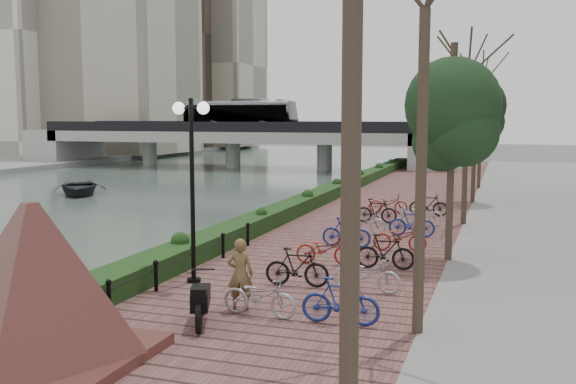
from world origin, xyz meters
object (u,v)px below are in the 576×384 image
at_px(granite_monument, 34,284).
at_px(pedestrian, 240,274).
at_px(motorcycle, 201,299).
at_px(boat, 79,187).
at_px(lamppost, 192,150).

bearing_deg(granite_monument, pedestrian, 63.29).
relative_size(motorcycle, boat, 0.36).
distance_m(lamppost, boat, 25.48).
height_order(lamppost, boat, lamppost).
bearing_deg(lamppost, pedestrian, -40.84).
relative_size(lamppost, motorcycle, 2.93).
height_order(motorcycle, pedestrian, pedestrian).
bearing_deg(pedestrian, granite_monument, 50.91).
distance_m(motorcycle, boat, 28.58).
relative_size(lamppost, pedestrian, 2.95).
distance_m(lamppost, motorcycle, 4.52).
bearing_deg(granite_monument, motorcycle, 60.97).
relative_size(motorcycle, pedestrian, 1.01).
xyz_separation_m(granite_monument, pedestrian, (2.10, 4.17, -0.64)).
bearing_deg(boat, motorcycle, -81.38).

